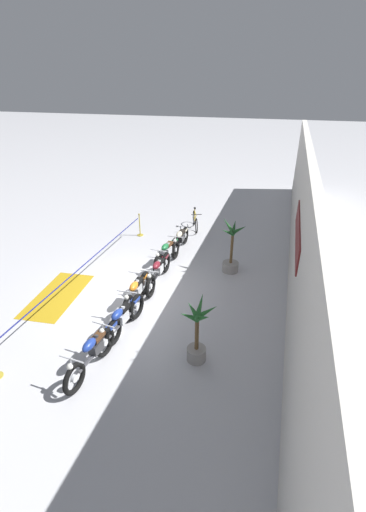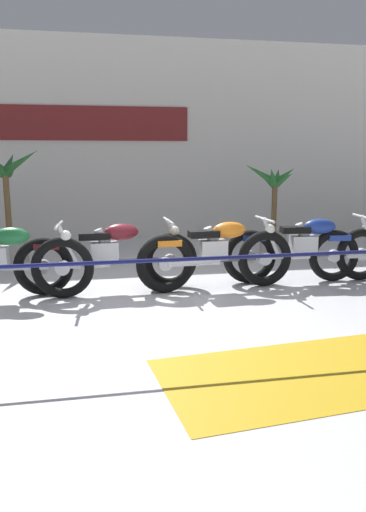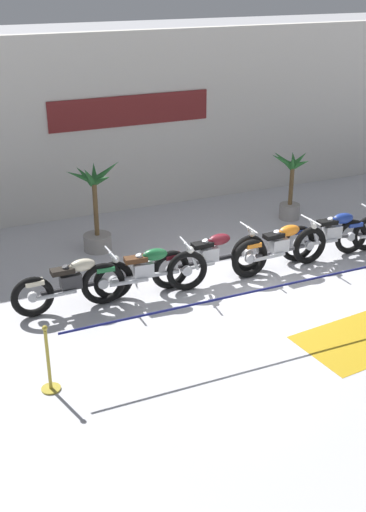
% 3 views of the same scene
% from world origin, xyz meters
% --- Properties ---
extents(ground_plane, '(120.00, 120.00, 0.00)m').
position_xyz_m(ground_plane, '(0.00, 0.00, 0.00)').
color(ground_plane, silver).
extents(back_wall, '(28.00, 0.29, 4.20)m').
position_xyz_m(back_wall, '(-0.00, 5.12, 2.10)').
color(back_wall, silver).
rests_on(back_wall, ground).
extents(motorcycle_cream_0, '(2.20, 0.62, 0.95)m').
position_xyz_m(motorcycle_cream_0, '(-3.36, 0.67, 0.47)').
color(motorcycle_cream_0, black).
rests_on(motorcycle_cream_0, ground).
extents(motorcycle_green_1, '(2.37, 0.62, 0.97)m').
position_xyz_m(motorcycle_green_1, '(-2.06, 0.55, 0.49)').
color(motorcycle_green_1, black).
rests_on(motorcycle_green_1, ground).
extents(motorcycle_maroon_2, '(2.45, 0.62, 0.96)m').
position_xyz_m(motorcycle_maroon_2, '(-0.68, 0.71, 0.47)').
color(motorcycle_maroon_2, black).
rests_on(motorcycle_maroon_2, ground).
extents(motorcycle_orange_3, '(2.20, 0.62, 0.97)m').
position_xyz_m(motorcycle_orange_3, '(0.75, 0.52, 0.48)').
color(motorcycle_orange_3, black).
rests_on(motorcycle_orange_3, ground).
extents(motorcycle_blue_4, '(2.43, 0.62, 0.96)m').
position_xyz_m(motorcycle_blue_4, '(2.13, 0.68, 0.48)').
color(motorcycle_blue_4, black).
rests_on(motorcycle_blue_4, ground).
extents(potted_palm_left_of_row, '(1.18, 0.93, 2.01)m').
position_xyz_m(potted_palm_left_of_row, '(-2.27, 2.93, 0.81)').
color(potted_palm_left_of_row, gray).
rests_on(potted_palm_left_of_row, ground).
extents(potted_palm_right_of_row, '(1.06, 0.86, 1.70)m').
position_xyz_m(potted_palm_right_of_row, '(2.45, 2.88, 0.79)').
color(potted_palm_right_of_row, gray).
rests_on(potted_palm_right_of_row, ground).
extents(stanchion_far_left, '(8.66, 0.28, 1.05)m').
position_xyz_m(stanchion_far_left, '(-1.32, -1.53, 0.72)').
color(stanchion_far_left, gold).
rests_on(stanchion_far_left, ground).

